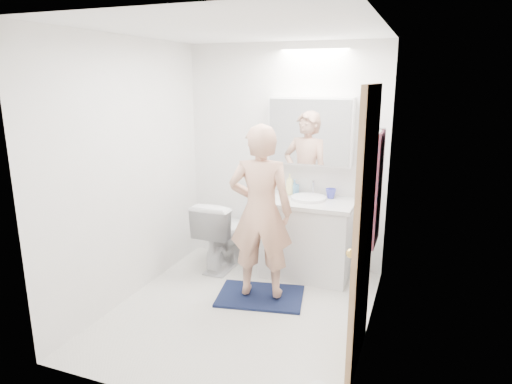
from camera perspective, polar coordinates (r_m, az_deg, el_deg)
The scene contains 22 objects.
floor at distance 4.18m, azimuth -1.93°, elevation -14.84°, with size 2.50×2.50×0.00m, color silver.
ceiling at distance 3.67m, azimuth -2.26°, elevation 20.00°, with size 2.50×2.50×0.00m, color white.
wall_back at distance 4.90m, azimuth 3.65°, elevation 4.46°, with size 2.50×2.50×0.00m, color white.
wall_front at distance 2.68m, azimuth -12.59°, elevation -4.20°, with size 2.50×2.50×0.00m, color white.
wall_left at distance 4.29m, azimuth -15.76°, elevation 2.53°, with size 2.50×2.50×0.00m, color white.
wall_right at distance 3.48m, azimuth 14.86°, elevation -0.08°, with size 2.50×2.50×0.00m, color white.
vanity_cabinet at distance 4.75m, azimuth 6.45°, elevation -6.05°, with size 0.90×0.55×0.78m, color silver.
countertop at distance 4.63m, azimuth 6.59°, elevation -1.28°, with size 0.95×0.58×0.04m, color silver.
sink_basin at distance 4.64m, azimuth 6.69°, elevation -0.77°, with size 0.36×0.36×0.03m, color white.
faucet at distance 4.81m, azimuth 7.28°, elevation 0.53°, with size 0.02×0.02×0.16m, color #B6B6BA.
medicine_cabinet at distance 4.70m, azimuth 6.95°, elevation 7.67°, with size 0.88×0.14×0.70m, color white.
mirror_panel at distance 4.63m, azimuth 6.72°, elevation 7.57°, with size 0.84×0.01×0.66m, color silver.
toilet at distance 4.94m, azimuth -4.17°, elevation -5.25°, with size 0.43×0.75×0.77m, color white.
bath_rug at distance 4.40m, azimuth 0.56°, elevation -13.10°, with size 0.80×0.55×0.02m, color #121A39.
person at distance 4.08m, azimuth 0.59°, elevation -2.56°, with size 0.59×0.38×1.61m, color tan.
door at distance 3.20m, azimuth 13.56°, elevation -4.98°, with size 0.04×0.80×2.00m, color #A77853.
door_knob at distance 2.94m, azimuth 11.93°, elevation -7.65°, with size 0.06×0.06×0.06m, color gold.
towel at distance 4.03m, azimuth 15.34°, elevation 0.38°, with size 0.02×0.42×1.00m, color #12183A.
towel_hook at distance 3.95m, azimuth 15.65°, elevation 7.74°, with size 0.02×0.02×0.07m, color silver.
soap_bottle_a at distance 4.79m, azimuth 4.29°, elevation 0.98°, with size 0.09×0.09×0.23m, color #E6E495.
soap_bottle_b at distance 4.82m, azimuth 4.90°, elevation 0.65°, with size 0.07×0.08×0.16m, color #5B98C4.
toothbrush_cup at distance 4.72m, azimuth 9.49°, elevation -0.19°, with size 0.11×0.11×0.10m, color #3D42B9.
Camera 1 is at (1.43, -3.36, 2.04)m, focal length 31.44 mm.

